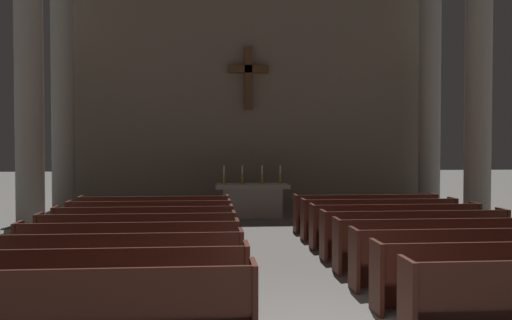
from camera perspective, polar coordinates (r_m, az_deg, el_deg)
The scene contains 25 objects.
pew_left_row_1 at distance 6.41m, azimuth -16.86°, elevation -14.21°, with size 3.63×0.50×0.95m.
pew_left_row_2 at distance 7.49m, azimuth -15.03°, elevation -11.88°, with size 3.63×0.50×0.95m.
pew_left_row_3 at distance 8.58m, azimuth -13.68°, elevation -10.13°, with size 3.63×0.50×0.95m.
pew_left_row_4 at distance 9.68m, azimuth -12.65°, elevation -8.77°, with size 3.63×0.50×0.95m.
pew_left_row_5 at distance 10.78m, azimuth -11.84°, elevation -7.69°, with size 3.63×0.50×0.95m.
pew_left_row_6 at distance 11.89m, azimuth -11.18°, elevation -6.81°, with size 3.63×0.50×0.95m.
pew_left_row_7 at distance 13.01m, azimuth -10.64°, elevation -6.08°, with size 3.63×0.50×0.95m.
pew_left_row_8 at distance 14.13m, azimuth -10.18°, elevation -5.46°, with size 3.63×0.50×0.95m.
pew_right_row_2 at distance 8.38m, azimuth 24.03°, elevation -10.50°, with size 3.63×0.50×0.95m.
pew_right_row_3 at distance 9.37m, azimuth 20.63°, elevation -9.18°, with size 3.63×0.50×0.95m.
pew_right_row_4 at distance 10.39m, azimuth 17.91°, elevation -8.09°, with size 3.63×0.50×0.95m.
pew_right_row_5 at distance 11.42m, azimuth 15.68°, elevation -7.19°, with size 3.63×0.50×0.95m.
pew_right_row_6 at distance 12.48m, azimuth 13.84°, elevation -6.43°, with size 3.63×0.50×0.95m.
pew_right_row_7 at distance 13.55m, azimuth 12.29°, elevation -5.78°, with size 3.63×0.50×0.95m.
pew_right_row_8 at distance 14.62m, azimuth 10.97°, elevation -5.22°, with size 3.63×0.50×0.95m.
column_left_third at distance 14.77m, azimuth -21.89°, elevation 7.13°, with size 1.01×1.01×7.49m.
column_right_third at distance 15.76m, azimuth 21.48°, elevation 6.78°, with size 1.01×1.01×7.49m.
column_left_fourth at distance 17.84m, azimuth -18.88°, elevation 6.19°, with size 1.01×1.01×7.49m.
column_right_fourth at distance 18.67m, azimuth 17.09°, elevation 6.00°, with size 1.01×1.01×7.49m.
altar at distance 17.08m, azimuth -0.38°, elevation -4.01°, with size 2.20×0.90×1.01m.
candlestick_outer_left at distance 16.99m, azimuth -3.25°, elevation -1.86°, with size 0.16×0.16×0.56m.
candlestick_inner_left at distance 17.01m, azimuth -1.39°, elevation -1.85°, with size 0.16×0.16×0.56m.
candlestick_inner_right at distance 17.06m, azimuth 0.62°, elevation -1.84°, with size 0.16×0.16×0.56m.
candlestick_outer_right at distance 17.12m, azimuth 2.45°, elevation -1.83°, with size 0.16×0.16×0.56m.
apse_with_cross at distance 18.98m, azimuth -0.85°, elevation 6.94°, with size 12.31×0.50×7.93m.
Camera 1 is at (-1.35, -6.07, 2.22)m, focal length 39.71 mm.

